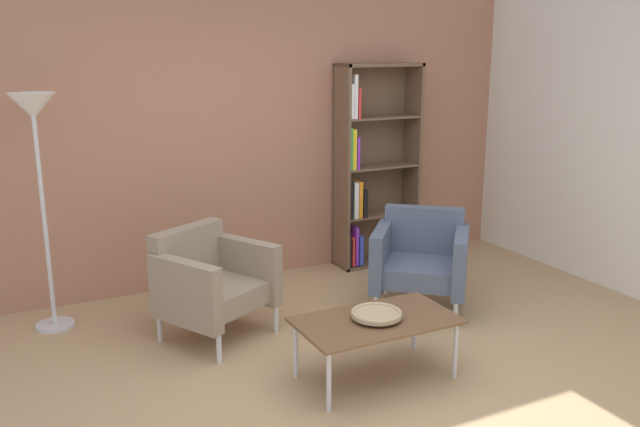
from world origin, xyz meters
TOP-DOWN VIEW (x-y plane):
  - ground_plane at (0.00, 0.00)m, footprint 8.32×8.32m
  - brick_back_panel at (0.00, 2.46)m, footprint 6.40×0.12m
  - bookshelf_tall at (1.29, 2.25)m, footprint 0.80×0.30m
  - coffee_table_low at (0.14, 0.23)m, footprint 1.00×0.56m
  - decorative_bowl at (0.14, 0.23)m, footprint 0.32×0.32m
  - armchair_spare_guest at (-0.58, 1.32)m, footprint 0.93×0.90m
  - armchair_corner_red at (1.08, 1.08)m, footprint 0.95×0.94m
  - floor_lamp_torchiere at (-1.60, 1.99)m, footprint 0.32×0.32m

SIDE VIEW (x-z plane):
  - ground_plane at x=0.00m, z-range 0.00..0.00m
  - coffee_table_low at x=0.14m, z-range 0.17..0.57m
  - armchair_spare_guest at x=-0.58m, z-range 0.02..0.80m
  - armchair_corner_red at x=1.08m, z-range 0.02..0.80m
  - decorative_bowl at x=0.14m, z-range 0.41..0.46m
  - bookshelf_tall at x=1.29m, z-range -0.03..1.87m
  - floor_lamp_torchiere at x=-1.60m, z-range 0.58..2.32m
  - brick_back_panel at x=0.00m, z-range 0.00..2.90m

